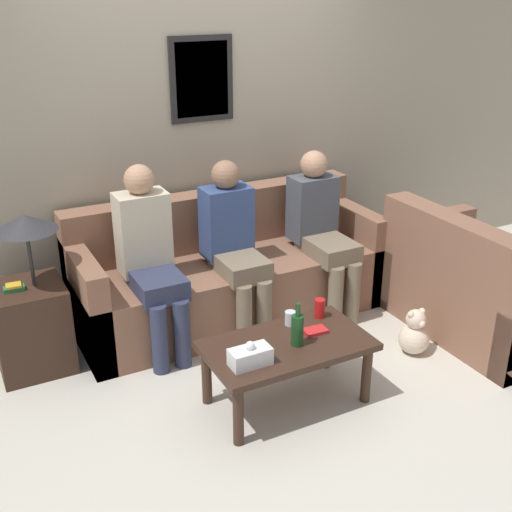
% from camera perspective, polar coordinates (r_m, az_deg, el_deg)
% --- Properties ---
extents(ground_plane, '(16.00, 16.00, 0.00)m').
position_cam_1_polar(ground_plane, '(4.56, 0.23, -7.66)').
color(ground_plane, beige).
extents(wall_back, '(9.00, 0.08, 2.60)m').
position_cam_1_polar(wall_back, '(4.86, -4.90, 10.79)').
color(wall_back, '#9E937F').
rests_on(wall_back, ground_plane).
extents(couch_main, '(2.28, 0.81, 0.90)m').
position_cam_1_polar(couch_main, '(4.79, -2.45, -1.69)').
color(couch_main, brown).
rests_on(couch_main, ground_plane).
extents(couch_side, '(0.81, 1.29, 0.90)m').
position_cam_1_polar(couch_side, '(4.82, 18.99, -2.84)').
color(couch_side, brown).
rests_on(couch_side, ground_plane).
extents(coffee_table, '(0.97, 0.55, 0.41)m').
position_cam_1_polar(coffee_table, '(3.79, 2.79, -8.48)').
color(coffee_table, '#382319').
rests_on(coffee_table, ground_plane).
extents(side_table_with_lamp, '(0.48, 0.46, 1.05)m').
position_cam_1_polar(side_table_with_lamp, '(4.36, -19.39, -5.07)').
color(side_table_with_lamp, '#382319').
rests_on(side_table_with_lamp, ground_plane).
extents(wine_bottle, '(0.07, 0.07, 0.27)m').
position_cam_1_polar(wine_bottle, '(3.70, 3.70, -6.51)').
color(wine_bottle, '#19421E').
rests_on(wine_bottle, coffee_table).
extents(drinking_glass, '(0.07, 0.07, 0.09)m').
position_cam_1_polar(drinking_glass, '(3.93, 3.06, -5.54)').
color(drinking_glass, silver).
rests_on(drinking_glass, coffee_table).
extents(book_stack, '(0.15, 0.10, 0.02)m').
position_cam_1_polar(book_stack, '(3.87, 5.28, -6.63)').
color(book_stack, red).
rests_on(book_stack, coffee_table).
extents(soda_can, '(0.07, 0.07, 0.12)m').
position_cam_1_polar(soda_can, '(4.02, 5.67, -4.64)').
color(soda_can, red).
rests_on(soda_can, coffee_table).
extents(tissue_box, '(0.23, 0.12, 0.15)m').
position_cam_1_polar(tissue_box, '(3.53, -0.52, -8.90)').
color(tissue_box, silver).
rests_on(tissue_box, coffee_table).
extents(person_left, '(0.34, 0.61, 1.27)m').
position_cam_1_polar(person_left, '(4.27, -9.42, 0.16)').
color(person_left, '#2D334C').
rests_on(person_left, ground_plane).
extents(person_middle, '(0.34, 0.59, 1.22)m').
position_cam_1_polar(person_middle, '(4.47, -1.99, 1.30)').
color(person_middle, '#756651').
rests_on(person_middle, ground_plane).
extents(person_right, '(0.34, 0.63, 1.21)m').
position_cam_1_polar(person_right, '(4.80, 5.82, 2.63)').
color(person_right, '#756651').
rests_on(person_right, ground_plane).
extents(teddy_bear, '(0.21, 0.21, 0.33)m').
position_cam_1_polar(teddy_bear, '(4.50, 13.89, -6.76)').
color(teddy_bear, beige).
rests_on(teddy_bear, ground_plane).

